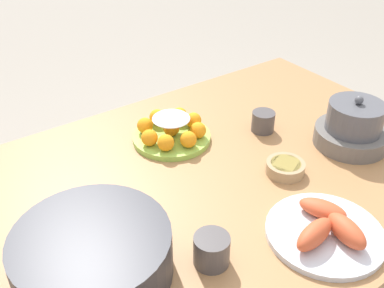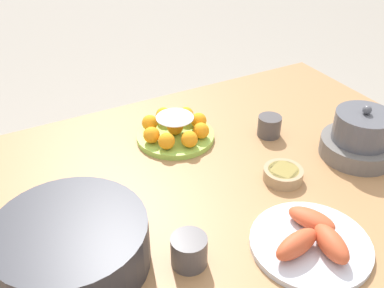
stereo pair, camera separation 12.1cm
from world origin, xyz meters
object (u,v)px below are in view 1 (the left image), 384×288
object	(u,v)px
seafood_platter	(326,230)
warming_pot	(353,127)
cup_near	(263,122)
dining_table	(214,202)
sauce_bowl	(285,167)
cup_far	(212,250)
cake_plate	(172,131)
serving_bowl	(93,254)

from	to	relation	value
seafood_platter	warming_pot	distance (m)	0.40
cup_near	warming_pot	size ratio (longest dim) A/B	0.33
dining_table	cup_near	world-z (taller)	cup_near
cup_near	warming_pot	xyz separation A→B (m)	(-0.15, 0.20, 0.03)
sauce_bowl	dining_table	bearing A→B (deg)	-32.62
sauce_bowl	cup_far	bearing A→B (deg)	20.86
cake_plate	warming_pot	size ratio (longest dim) A/B	1.10
serving_bowl	cup_near	bearing A→B (deg)	-161.89
cake_plate	cup_near	bearing A→B (deg)	155.68
seafood_platter	sauce_bowl	bearing A→B (deg)	-113.60
cake_plate	cup_far	world-z (taller)	cake_plate
cake_plate	cup_near	xyz separation A→B (m)	(-0.25, 0.11, 0.00)
sauce_bowl	cup_near	distance (m)	0.21
cake_plate	seafood_platter	distance (m)	0.52
warming_pot	serving_bowl	bearing A→B (deg)	0.78
cake_plate	serving_bowl	xyz separation A→B (m)	(0.39, 0.32, 0.03)
cup_far	cake_plate	bearing A→B (deg)	-113.30
seafood_platter	warming_pot	world-z (taller)	warming_pot
serving_bowl	cup_far	xyz separation A→B (m)	(-0.21, 0.11, -0.02)
sauce_bowl	seafood_platter	distance (m)	0.24
sauce_bowl	cup_far	xyz separation A→B (m)	(0.34, 0.13, 0.02)
serving_bowl	warming_pot	xyz separation A→B (m)	(-0.79, -0.01, 0.00)
cup_far	warming_pot	size ratio (longest dim) A/B	0.36
cake_plate	cup_near	size ratio (longest dim) A/B	3.32
sauce_bowl	seafood_platter	bearing A→B (deg)	66.40
serving_bowl	cup_near	xyz separation A→B (m)	(-0.64, -0.21, -0.02)
dining_table	seafood_platter	distance (m)	0.34
dining_table	warming_pot	bearing A→B (deg)	165.00
sauce_bowl	cup_near	xyz separation A→B (m)	(-0.10, -0.19, 0.01)
seafood_platter	cup_far	distance (m)	0.26
serving_bowl	sauce_bowl	bearing A→B (deg)	-177.90
sauce_bowl	cup_near	size ratio (longest dim) A/B	1.48
seafood_platter	warming_pot	bearing A→B (deg)	-148.85
cake_plate	warming_pot	distance (m)	0.51
serving_bowl	cup_far	size ratio (longest dim) A/B	4.15
cake_plate	sauce_bowl	size ratio (longest dim) A/B	2.24
cup_near	cup_far	xyz separation A→B (m)	(0.44, 0.32, 0.00)
cake_plate	cup_far	xyz separation A→B (m)	(0.19, 0.43, 0.00)
dining_table	seafood_platter	xyz separation A→B (m)	(-0.06, 0.32, 0.11)
sauce_bowl	warming_pot	xyz separation A→B (m)	(-0.25, 0.01, 0.04)
serving_bowl	seafood_platter	distance (m)	0.49
cake_plate	sauce_bowl	world-z (taller)	cake_plate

